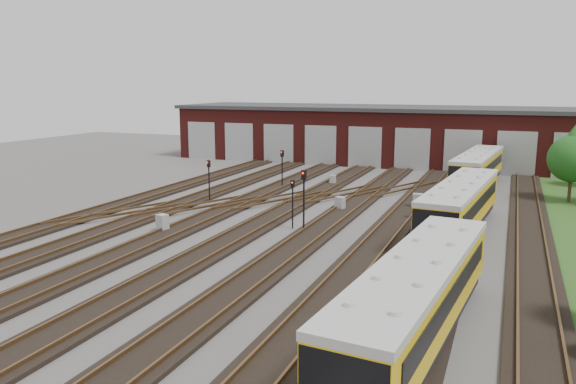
% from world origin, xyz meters
% --- Properties ---
extents(ground, '(120.00, 120.00, 0.00)m').
position_xyz_m(ground, '(0.00, 0.00, 0.00)').
color(ground, '#484543').
rests_on(ground, ground).
extents(track_network, '(30.40, 70.00, 0.33)m').
position_xyz_m(track_network, '(-0.17, 0.59, 0.11)').
color(track_network, black).
rests_on(track_network, ground).
extents(maintenance_shed, '(51.00, 12.50, 6.35)m').
position_xyz_m(maintenance_shed, '(-0.01, 39.97, 3.20)').
color(maintenance_shed, '#591816').
rests_on(maintenance_shed, ground).
extents(metro_train, '(3.69, 45.59, 2.77)m').
position_xyz_m(metro_train, '(10.00, 9.85, 1.75)').
color(metro_train, black).
rests_on(metro_train, ground).
extents(signal_mast_0, '(0.30, 0.29, 3.25)m').
position_xyz_m(signal_mast_0, '(-8.46, 12.09, 2.08)').
color(signal_mast_0, black).
rests_on(signal_mast_0, ground).
extents(signal_mast_1, '(0.32, 0.30, 3.81)m').
position_xyz_m(signal_mast_1, '(1.14, 6.77, 2.42)').
color(signal_mast_1, black).
rests_on(signal_mast_1, ground).
extents(signal_mast_2, '(0.31, 0.30, 3.24)m').
position_xyz_m(signal_mast_2, '(-5.82, 20.14, 2.09)').
color(signal_mast_2, black).
rests_on(signal_mast_2, ground).
extents(signal_mast_3, '(0.23, 0.22, 3.06)m').
position_xyz_m(signal_mast_3, '(0.20, 7.29, 1.94)').
color(signal_mast_3, black).
rests_on(signal_mast_3, ground).
extents(relay_cabinet_0, '(0.77, 0.70, 1.08)m').
position_xyz_m(relay_cabinet_0, '(-6.87, 3.56, 0.54)').
color(relay_cabinet_0, '#A2A5A7').
rests_on(relay_cabinet_0, ground).
extents(relay_cabinet_1, '(0.56, 0.48, 0.86)m').
position_xyz_m(relay_cabinet_1, '(-2.09, 23.01, 0.43)').
color(relay_cabinet_1, '#A2A5A7').
rests_on(relay_cabinet_1, ground).
extents(relay_cabinet_2, '(0.74, 0.67, 1.01)m').
position_xyz_m(relay_cabinet_2, '(1.54, 13.14, 0.50)').
color(relay_cabinet_2, '#A2A5A7').
rests_on(relay_cabinet_2, ground).
extents(relay_cabinet_3, '(0.71, 0.60, 1.15)m').
position_xyz_m(relay_cabinet_3, '(7.20, 12.20, 0.57)').
color(relay_cabinet_3, '#A2A5A7').
rests_on(relay_cabinet_3, ground).
extents(relay_cabinet_4, '(0.74, 0.64, 1.13)m').
position_xyz_m(relay_cabinet_4, '(6.56, 15.76, 0.56)').
color(relay_cabinet_4, '#A2A5A7').
rests_on(relay_cabinet_4, ground).
extents(tree_0, '(3.58, 3.58, 5.94)m').
position_xyz_m(tree_0, '(16.89, 22.33, 3.81)').
color(tree_0, '#382A19').
rests_on(tree_0, ground).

